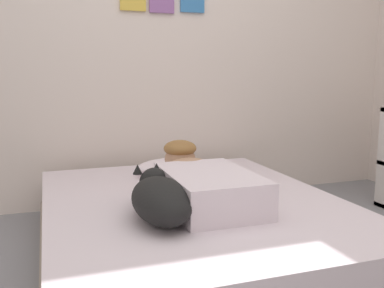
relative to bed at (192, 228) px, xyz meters
name	(u,v)px	position (x,y,z in m)	size (l,w,h in m)	color
back_wall	(161,40)	(0.14, 1.15, 1.09)	(4.02, 0.12, 2.50)	silver
bed	(192,228)	(0.00, 0.00, 0.00)	(1.59, 1.96, 0.33)	gray
pillow	(175,166)	(0.08, 0.57, 0.22)	(0.52, 0.32, 0.11)	silver
person_lying	(200,180)	(0.04, -0.02, 0.27)	(0.43, 0.92, 0.27)	silver
dog	(160,198)	(-0.25, -0.27, 0.27)	(0.26, 0.57, 0.21)	black
coffee_cup	(199,176)	(0.16, 0.33, 0.20)	(0.12, 0.09, 0.07)	#D84C47
cell_phone	(198,221)	(-0.10, -0.36, 0.17)	(0.07, 0.14, 0.01)	black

